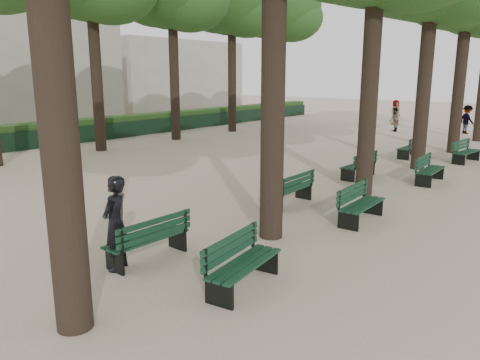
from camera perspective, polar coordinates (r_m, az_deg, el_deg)
The scene contains 17 objects.
ground at distance 9.71m, azimuth -14.13°, elevation -9.52°, with size 120.00×120.00×0.00m, color beige.
tree_far_5 at distance 34.57m, azimuth 4.62°, elevation 20.27°, with size 6.00×6.00×10.45m.
bench_left_0 at distance 9.55m, azimuth -11.17°, elevation -8.01°, with size 0.63×1.82×0.92m.
bench_left_1 at distance 13.32m, azimuth 6.06°, elevation -1.86°, with size 0.61×1.81×0.92m.
bench_left_2 at distance 17.21m, azimuth 14.20°, elevation 1.17°, with size 0.63×1.82×0.92m.
bench_left_3 at distance 22.11m, azimuth 19.98°, elevation 3.30°, with size 0.60×1.81×0.92m.
bench_right_0 at distance 8.22m, azimuth 0.51°, elevation -11.28°, with size 0.81×1.86×0.92m.
bench_right_1 at distance 12.11m, azimuth 14.59°, elevation -3.70°, with size 0.63×1.82×0.92m.
bench_right_2 at distance 17.15m, azimuth 22.16°, elevation 0.57°, with size 0.63×1.82×0.92m.
bench_right_3 at distance 21.78m, azimuth 25.86°, elevation 2.66°, with size 0.80×1.86×0.92m.
man_with_map at distance 9.04m, azimuth -14.93°, elevation -5.13°, with size 0.74×0.81×1.82m.
pedestrian_d at distance 36.29m, azimuth 18.40°, elevation 7.84°, with size 0.88×0.36×1.79m, color #262628.
pedestrian_a at distance 31.84m, azimuth 18.32°, elevation 7.00°, with size 0.74×0.31×1.53m, color #262628.
pedestrian_b at distance 32.31m, azimuth 25.93°, elevation 6.64°, with size 1.13×0.35×1.75m, color #262628.
fence at distance 27.80m, azimuth -15.12°, elevation 5.80°, with size 0.08×42.00×0.90m, color black.
hedge at distance 28.34m, azimuth -15.98°, elevation 6.18°, with size 1.20×42.00×1.20m, color #1E4116.
building_far at distance 53.57m, azimuth -10.40°, elevation 12.46°, with size 12.00×16.00×7.00m, color #B7B2A3.
Camera 1 is at (7.25, -5.35, 3.63)m, focal length 35.00 mm.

